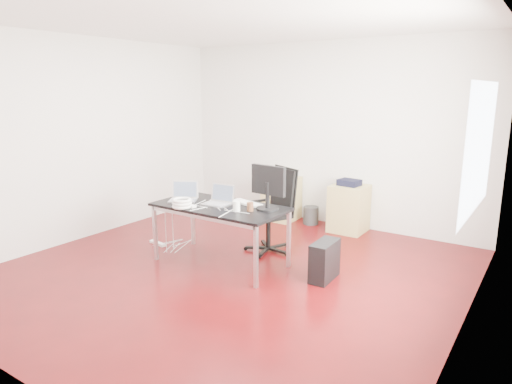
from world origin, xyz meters
The scene contains 18 objects.
room_shell centered at (0.04, 0.00, 1.40)m, with size 5.00×5.00×5.00m.
desk centered at (-0.25, 0.14, 0.68)m, with size 1.60×0.80×0.73m.
office_chair centered at (0.04, 0.91, 0.61)m, with size 0.63×0.65×1.08m.
filing_cabinet_left centered at (-0.62, 2.23, 0.35)m, with size 0.50×0.50×0.70m, color tan.
filing_cabinet_right centered at (0.54, 2.23, 0.35)m, with size 0.50×0.50×0.70m, color tan.
pc_tower centered at (1.01, 0.41, 0.22)m, with size 0.20×0.45×0.44m, color black.
wastebasket centered at (-0.09, 2.25, 0.14)m, with size 0.24×0.24×0.28m, color black.
power_strip centered at (-1.39, 0.20, 0.02)m, with size 0.30×0.06×0.04m, color white.
laptop_left centered at (-0.79, 0.10, 0.79)m, with size 0.41×0.39×0.23m.
laptop_right centered at (-0.30, 0.19, 0.79)m, with size 0.34×0.27×0.23m.
monitor centered at (0.32, 0.32, 1.01)m, with size 0.45×0.26×0.51m.
keyboard centered at (-0.03, 0.39, 0.74)m, with size 0.44×0.14×0.02m, color white.
cup_white centered at (0.07, 0.04, 0.79)m, with size 0.08×0.08×0.12m, color white.
cup_brown centered at (0.19, 0.14, 0.78)m, with size 0.08×0.08×0.10m, color #57321E.
cable_coil centered at (-0.56, -0.18, 0.78)m, with size 0.24×0.24×0.11m.
power_adapter centered at (-0.46, -0.11, 0.74)m, with size 0.07×0.07×0.03m, color white.
speaker centered at (-0.66, 2.20, 0.79)m, with size 0.09×0.08×0.18m, color #9E9E9E.
navy_garment centered at (0.54, 2.22, 0.74)m, with size 0.30×0.24×0.09m, color black.
Camera 1 is at (3.03, -3.99, 2.09)m, focal length 32.00 mm.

